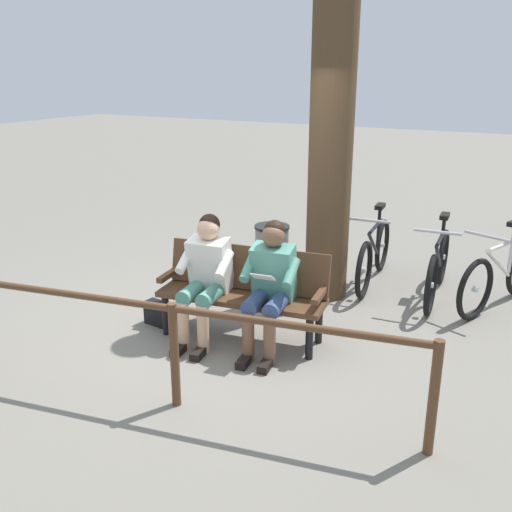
{
  "coord_description": "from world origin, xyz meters",
  "views": [
    {
      "loc": [
        -2.75,
        4.26,
        2.51
      ],
      "look_at": [
        -0.25,
        -0.4,
        0.75
      ],
      "focal_mm": 40.3,
      "sensor_mm": 36.0,
      "label": 1
    }
  ],
  "objects_px": {
    "person_reading": "(270,281)",
    "bicycle_silver": "(500,275)",
    "handbag": "(159,314)",
    "litter_bin": "(272,256)",
    "bench": "(244,286)",
    "person_companion": "(206,272)",
    "bicycle_purple": "(438,267)",
    "tree_trunk": "(332,122)",
    "bicycle_black": "(374,254)"
  },
  "relations": [
    {
      "from": "bench",
      "to": "litter_bin",
      "type": "relative_size",
      "value": 2.24
    },
    {
      "from": "bench",
      "to": "bicycle_black",
      "type": "height_order",
      "value": "bicycle_black"
    },
    {
      "from": "person_companion",
      "to": "bicycle_purple",
      "type": "xyz_separation_m",
      "value": [
        -1.74,
        -2.06,
        -0.3
      ]
    },
    {
      "from": "tree_trunk",
      "to": "litter_bin",
      "type": "relative_size",
      "value": 5.25
    },
    {
      "from": "bench",
      "to": "person_companion",
      "type": "relative_size",
      "value": 1.37
    },
    {
      "from": "bench",
      "to": "person_reading",
      "type": "relative_size",
      "value": 1.37
    },
    {
      "from": "person_reading",
      "to": "bicycle_silver",
      "type": "height_order",
      "value": "person_reading"
    },
    {
      "from": "handbag",
      "to": "litter_bin",
      "type": "distance_m",
      "value": 1.63
    },
    {
      "from": "bench",
      "to": "bicycle_silver",
      "type": "height_order",
      "value": "bicycle_silver"
    },
    {
      "from": "litter_bin",
      "to": "bicycle_black",
      "type": "height_order",
      "value": "bicycle_black"
    },
    {
      "from": "person_reading",
      "to": "bicycle_silver",
      "type": "distance_m",
      "value": 2.7
    },
    {
      "from": "bicycle_silver",
      "to": "bicycle_black",
      "type": "distance_m",
      "value": 1.42
    },
    {
      "from": "litter_bin",
      "to": "bicycle_black",
      "type": "relative_size",
      "value": 0.44
    },
    {
      "from": "bench",
      "to": "tree_trunk",
      "type": "xyz_separation_m",
      "value": [
        -0.3,
        -1.36,
        1.43
      ]
    },
    {
      "from": "person_reading",
      "to": "bicycle_silver",
      "type": "relative_size",
      "value": 0.76
    },
    {
      "from": "person_companion",
      "to": "tree_trunk",
      "type": "bearing_deg",
      "value": -118.93
    },
    {
      "from": "person_companion",
      "to": "bicycle_silver",
      "type": "relative_size",
      "value": 0.76
    },
    {
      "from": "person_reading",
      "to": "bench",
      "type": "bearing_deg",
      "value": -27.39
    },
    {
      "from": "bench",
      "to": "bicycle_silver",
      "type": "relative_size",
      "value": 1.04
    },
    {
      "from": "bicycle_silver",
      "to": "tree_trunk",
      "type": "bearing_deg",
      "value": -51.78
    },
    {
      "from": "bicycle_silver",
      "to": "bicycle_purple",
      "type": "relative_size",
      "value": 0.95
    },
    {
      "from": "handbag",
      "to": "litter_bin",
      "type": "height_order",
      "value": "litter_bin"
    },
    {
      "from": "person_reading",
      "to": "handbag",
      "type": "xyz_separation_m",
      "value": [
        1.21,
        0.08,
        -0.54
      ]
    },
    {
      "from": "tree_trunk",
      "to": "bicycle_black",
      "type": "bearing_deg",
      "value": -120.86
    },
    {
      "from": "bench",
      "to": "tree_trunk",
      "type": "distance_m",
      "value": 2.0
    },
    {
      "from": "person_reading",
      "to": "bicycle_purple",
      "type": "relative_size",
      "value": 0.71
    },
    {
      "from": "person_companion",
      "to": "bicycle_black",
      "type": "distance_m",
      "value": 2.41
    },
    {
      "from": "bicycle_silver",
      "to": "bicycle_black",
      "type": "bearing_deg",
      "value": -71.52
    },
    {
      "from": "tree_trunk",
      "to": "bicycle_black",
      "type": "relative_size",
      "value": 2.31
    },
    {
      "from": "handbag",
      "to": "bicycle_purple",
      "type": "height_order",
      "value": "bicycle_purple"
    },
    {
      "from": "tree_trunk",
      "to": "litter_bin",
      "type": "xyz_separation_m",
      "value": [
        0.68,
        0.03,
        -1.57
      ]
    },
    {
      "from": "bench",
      "to": "bicycle_silver",
      "type": "xyz_separation_m",
      "value": [
        -2.09,
        -1.91,
        -0.15
      ]
    },
    {
      "from": "person_reading",
      "to": "bicycle_silver",
      "type": "bearing_deg",
      "value": -138.71
    },
    {
      "from": "bicycle_purple",
      "to": "handbag",
      "type": "bearing_deg",
      "value": -52.65
    },
    {
      "from": "person_companion",
      "to": "bicycle_black",
      "type": "xyz_separation_m",
      "value": [
        -0.97,
        -2.18,
        -0.3
      ]
    },
    {
      "from": "bicycle_silver",
      "to": "person_companion",
      "type": "bearing_deg",
      "value": -27.37
    },
    {
      "from": "bicycle_purple",
      "to": "bicycle_black",
      "type": "height_order",
      "value": "same"
    },
    {
      "from": "bench",
      "to": "litter_bin",
      "type": "bearing_deg",
      "value": -82.3
    },
    {
      "from": "tree_trunk",
      "to": "bicycle_purple",
      "type": "bearing_deg",
      "value": -156.39
    },
    {
      "from": "handbag",
      "to": "bicycle_silver",
      "type": "xyz_separation_m",
      "value": [
        -2.97,
        -2.12,
        0.24
      ]
    },
    {
      "from": "bicycle_black",
      "to": "person_reading",
      "type": "bearing_deg",
      "value": -14.12
    },
    {
      "from": "person_companion",
      "to": "litter_bin",
      "type": "bearing_deg",
      "value": -95.15
    },
    {
      "from": "litter_bin",
      "to": "bicycle_purple",
      "type": "relative_size",
      "value": 0.44
    },
    {
      "from": "litter_bin",
      "to": "bicycle_black",
      "type": "xyz_separation_m",
      "value": [
        -1.04,
        -0.65,
        -0.01
      ]
    },
    {
      "from": "bicycle_purple",
      "to": "litter_bin",
      "type": "bearing_deg",
      "value": -78.01
    },
    {
      "from": "person_companion",
      "to": "bicycle_black",
      "type": "bearing_deg",
      "value": -121.88
    },
    {
      "from": "bench",
      "to": "person_companion",
      "type": "distance_m",
      "value": 0.39
    },
    {
      "from": "handbag",
      "to": "litter_bin",
      "type": "xyz_separation_m",
      "value": [
        -0.51,
        -1.53,
        0.25
      ]
    },
    {
      "from": "person_reading",
      "to": "tree_trunk",
      "type": "relative_size",
      "value": 0.31
    },
    {
      "from": "tree_trunk",
      "to": "bicycle_silver",
      "type": "xyz_separation_m",
      "value": [
        -1.79,
        -0.55,
        -1.58
      ]
    }
  ]
}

